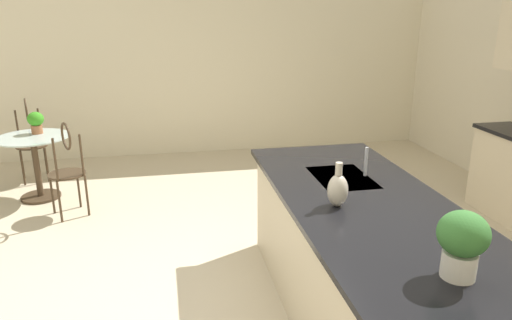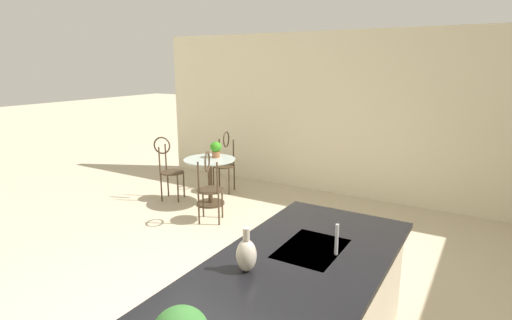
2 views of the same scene
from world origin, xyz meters
The scene contains 10 objects.
ground_plane centered at (0.00, 0.00, 0.00)m, with size 40.00×40.00×0.00m, color beige.
wall_left_window centered at (-4.26, 0.00, 1.35)m, with size 0.12×7.80×2.70m, color beige.
kitchen_island centered at (0.30, 0.85, 0.46)m, with size 2.80×1.06×0.92m.
bistro_table centered at (-2.67, -1.89, 0.45)m, with size 0.80×0.80×0.74m.
chair_by_island centered at (-3.38, -2.10, 0.57)m, with size 0.52×0.47×1.04m.
chair_toward_desk centered at (-2.05, -1.43, 0.57)m, with size 0.52×0.51×1.04m.
sink_faucet centered at (-0.25, 1.03, 1.03)m, with size 0.02×0.02×0.22m, color #B2B5BA.
potted_plant_on_table centered at (-2.81, -1.87, 0.88)m, with size 0.18×0.18×0.25m.
potted_plant_counter_far centered at (1.15, 0.88, 1.11)m, with size 0.23×0.23×0.33m.
vase_on_counter centered at (0.25, 0.62, 1.03)m, with size 0.13×0.13×0.29m.
Camera 1 is at (2.87, -0.41, 2.11)m, focal length 33.26 mm.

